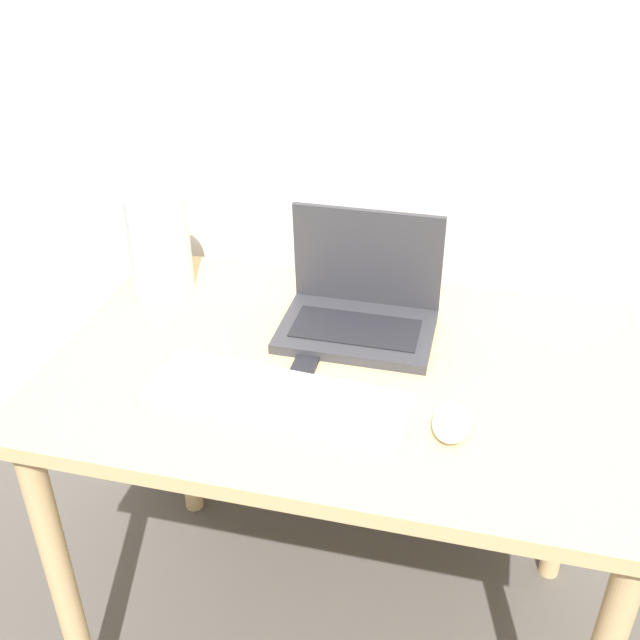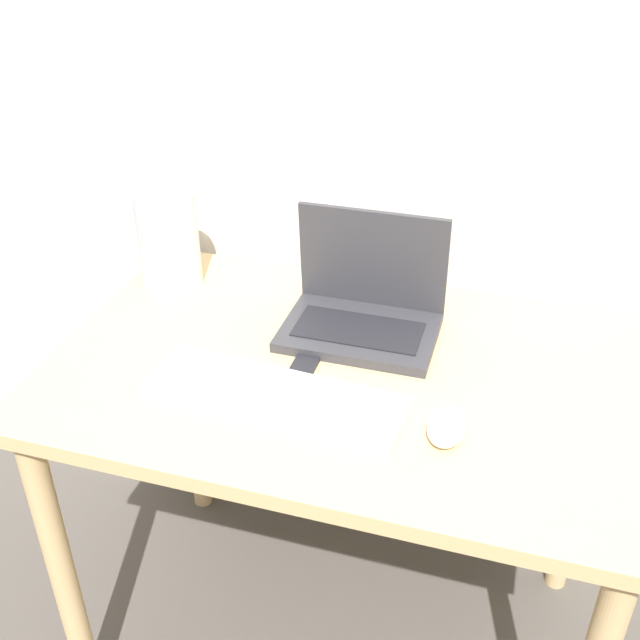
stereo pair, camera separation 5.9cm
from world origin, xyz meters
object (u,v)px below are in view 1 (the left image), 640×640
Objects in this scene: keyboard at (279,398)px; mouse at (452,423)px; vase at (157,226)px; mp3_player at (305,366)px; laptop at (360,304)px.

mouse is (0.29, -0.00, 0.00)m from keyboard.
keyboard is at bearing -42.85° from vase.
vase reaches higher than mp3_player.
vase is (-0.65, 0.33, 0.13)m from mouse.
laptop is 1.00× the size of vase.
mouse is 1.54× the size of mp3_player.
keyboard is 0.50m from vase.
mp3_player is at bearing -30.56° from vase.
vase is 0.46m from mp3_player.
mp3_player is at bearing 81.30° from keyboard.
mouse is 0.30m from mp3_player.
mp3_player is at bearing 157.90° from mouse.
mp3_player is (0.37, -0.22, -0.14)m from vase.
keyboard is at bearing -107.50° from laptop.
laptop is 0.29m from keyboard.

